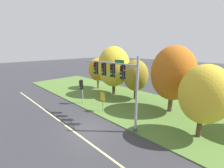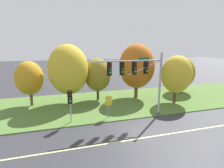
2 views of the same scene
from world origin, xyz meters
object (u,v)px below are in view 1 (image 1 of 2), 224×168
(route_sign_post, at_px, (103,99))
(tree_left_of_mast, at_px, (114,67))
(tree_behind_signpost, at_px, (136,76))
(tree_tall_centre, at_px, (204,94))
(tree_nearest_road, at_px, (98,69))
(tree_mid_verge, at_px, (173,73))
(traffic_signal_mast, at_px, (116,77))
(pedestrian_signal_near_kerb, at_px, (81,86))

(route_sign_post, distance_m, tree_left_of_mast, 7.40)
(route_sign_post, distance_m, tree_behind_signpost, 6.55)
(route_sign_post, distance_m, tree_tall_centre, 10.27)
(tree_nearest_road, distance_m, tree_left_of_mast, 4.85)
(tree_tall_centre, bearing_deg, tree_nearest_road, 167.73)
(tree_mid_verge, relative_size, tree_tall_centre, 1.24)
(route_sign_post, relative_size, tree_nearest_road, 0.42)
(traffic_signal_mast, bearing_deg, tree_left_of_mast, 135.71)
(route_sign_post, distance_m, tree_mid_verge, 8.62)
(tree_mid_verge, xyz_separation_m, tree_tall_centre, (4.09, -3.42, -0.80))
(traffic_signal_mast, xyz_separation_m, pedestrian_signal_near_kerb, (-6.89, 0.52, -2.27))
(traffic_signal_mast, xyz_separation_m, tree_behind_signpost, (-2.86, 7.10, -1.13))
(pedestrian_signal_near_kerb, distance_m, route_sign_post, 4.01)
(pedestrian_signal_near_kerb, xyz_separation_m, tree_tall_centre, (13.66, 2.66, 1.38))
(route_sign_post, bearing_deg, pedestrian_signal_near_kerb, -175.00)
(tree_nearest_road, relative_size, tree_left_of_mast, 0.74)
(route_sign_post, bearing_deg, tree_behind_signpost, 88.83)
(traffic_signal_mast, height_order, tree_behind_signpost, traffic_signal_mast)
(tree_mid_verge, bearing_deg, tree_behind_signpost, 174.88)
(tree_nearest_road, bearing_deg, tree_mid_verge, -2.16)
(route_sign_post, xyz_separation_m, tree_mid_verge, (5.66, 5.74, 3.05))
(traffic_signal_mast, distance_m, tree_left_of_mast, 9.37)
(tree_mid_verge, bearing_deg, tree_left_of_mast, -179.59)
(pedestrian_signal_near_kerb, height_order, tree_left_of_mast, tree_left_of_mast)
(tree_left_of_mast, xyz_separation_m, tree_behind_signpost, (3.85, 0.56, -0.95))
(tree_mid_verge, bearing_deg, pedestrian_signal_near_kerb, -147.56)
(traffic_signal_mast, relative_size, tree_tall_centre, 1.19)
(tree_nearest_road, distance_m, tree_behind_signpost, 8.56)
(route_sign_post, relative_size, tree_tall_centre, 0.38)
(pedestrian_signal_near_kerb, height_order, tree_mid_verge, tree_mid_verge)
(tree_left_of_mast, relative_size, tree_behind_signpost, 1.32)
(tree_behind_signpost, bearing_deg, tree_left_of_mast, -171.68)
(pedestrian_signal_near_kerb, relative_size, tree_left_of_mast, 0.43)
(route_sign_post, height_order, tree_mid_verge, tree_mid_verge)
(traffic_signal_mast, height_order, tree_left_of_mast, tree_left_of_mast)
(tree_mid_verge, height_order, tree_tall_centre, tree_mid_verge)
(pedestrian_signal_near_kerb, distance_m, tree_tall_centre, 13.99)
(route_sign_post, bearing_deg, traffic_signal_mast, -16.16)
(tree_behind_signpost, relative_size, tree_tall_centre, 0.93)
(tree_behind_signpost, bearing_deg, tree_tall_centre, -22.14)
(tree_behind_signpost, bearing_deg, pedestrian_signal_near_kerb, -121.51)
(route_sign_post, relative_size, tree_left_of_mast, 0.31)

